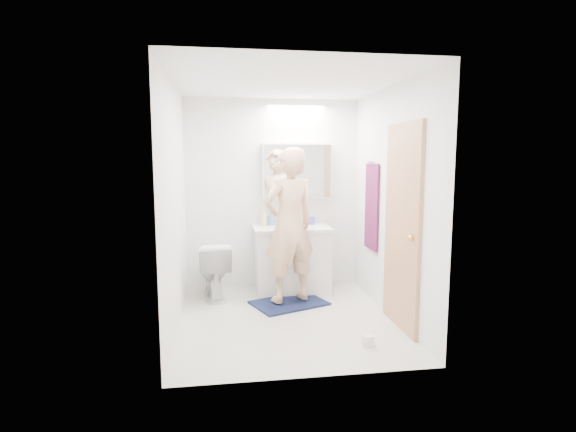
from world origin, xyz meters
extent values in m
plane|color=silver|center=(0.00, 0.00, 0.00)|extent=(2.50, 2.50, 0.00)
plane|color=white|center=(0.00, 0.00, 2.40)|extent=(2.50, 2.50, 0.00)
plane|color=white|center=(0.00, 1.25, 1.20)|extent=(2.50, 0.00, 2.50)
plane|color=white|center=(0.00, -1.25, 1.20)|extent=(2.50, 0.00, 2.50)
plane|color=white|center=(-1.10, 0.00, 1.20)|extent=(0.00, 2.50, 2.50)
plane|color=white|center=(1.10, 0.00, 1.20)|extent=(0.00, 2.50, 2.50)
cube|color=silver|center=(0.20, 0.96, 0.39)|extent=(0.90, 0.55, 0.78)
cube|color=white|center=(0.20, 0.96, 0.80)|extent=(0.95, 0.58, 0.04)
cylinder|color=silver|center=(0.20, 0.99, 0.84)|extent=(0.36, 0.36, 0.03)
cylinder|color=silver|center=(0.20, 1.19, 0.90)|extent=(0.02, 0.02, 0.16)
cube|color=white|center=(0.30, 1.18, 1.50)|extent=(0.88, 0.14, 0.70)
cube|color=silver|center=(0.30, 1.10, 1.50)|extent=(0.84, 0.01, 0.66)
imported|color=white|center=(-0.76, 0.85, 0.34)|extent=(0.46, 0.71, 0.68)
cube|color=#162144|center=(0.10, 0.47, 0.01)|extent=(0.95, 0.81, 0.02)
imported|color=#DBAD83|center=(0.10, 0.47, 0.92)|extent=(0.74, 0.62, 1.73)
cube|color=tan|center=(1.08, -0.35, 1.00)|extent=(0.04, 0.80, 2.00)
sphere|color=gold|center=(1.04, -0.65, 0.95)|extent=(0.06, 0.06, 0.06)
cube|color=#1C133C|center=(1.08, 0.55, 1.10)|extent=(0.02, 0.42, 1.00)
cylinder|color=silver|center=(1.07, 0.55, 1.62)|extent=(0.07, 0.02, 0.02)
imported|color=beige|center=(-0.13, 1.11, 0.93)|extent=(0.12, 0.12, 0.22)
imported|color=#5E9AC9|center=(-0.03, 1.15, 0.90)|extent=(0.10, 0.10, 0.16)
imported|color=#4652D4|center=(0.48, 1.12, 0.87)|extent=(0.13, 0.13, 0.09)
cylinder|color=silver|center=(0.62, -0.76, 0.05)|extent=(0.11, 0.11, 0.10)
camera|label=1|loc=(-0.64, -4.39, 1.67)|focal=27.73mm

